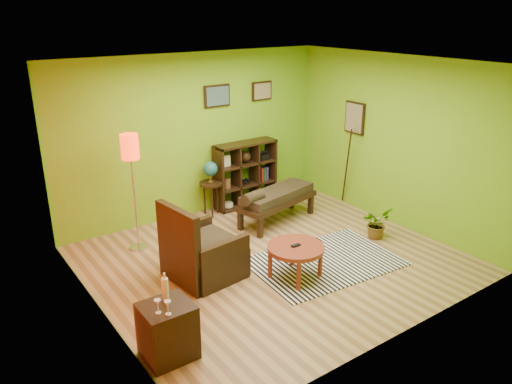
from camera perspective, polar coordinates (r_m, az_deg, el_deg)
ground at (r=7.39m, az=1.94°, el=-7.71°), size 5.00×5.00×0.00m
room_shell at (r=6.69m, az=1.41°, el=5.85°), size 5.04×4.54×2.82m
zebra_rug at (r=7.38m, az=7.86°, el=-7.88°), size 2.21×1.59×0.01m
coffee_table at (r=6.77m, az=4.55°, el=-6.67°), size 0.77×0.77×0.49m
armchair at (r=6.84m, az=-6.32°, el=-7.12°), size 1.01×1.01×1.10m
side_cabinet at (r=5.47m, az=-10.06°, el=-15.33°), size 0.52×0.47×0.93m
floor_lamp at (r=7.40m, az=-14.13°, el=3.85°), size 0.27×0.27×1.79m
globe_table at (r=8.69m, az=-5.22°, el=1.96°), size 0.40×0.40×0.98m
cube_shelf at (r=9.17m, az=-1.14°, el=2.07°), size 1.20×0.35×1.20m
bench at (r=8.45m, az=2.24°, el=-0.64°), size 1.61×0.86×0.71m
potted_plant at (r=8.21m, az=13.55°, el=-3.82°), size 0.52×0.56×0.39m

